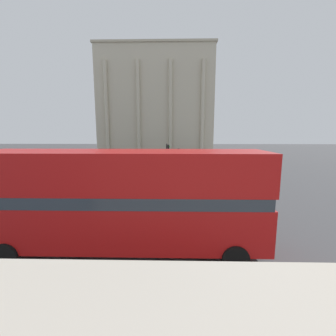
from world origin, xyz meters
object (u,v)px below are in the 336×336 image
(traffic_light_far, at_px, (167,157))
(car_silver, at_px, (225,164))
(traffic_light_mid, at_px, (252,167))
(traffic_light_near, at_px, (180,174))
(pedestrian_grey, at_px, (185,175))
(pedestrian_olive, at_px, (150,158))
(plaza_building_left, at_px, (156,102))
(double_decker_bus, at_px, (125,198))

(traffic_light_far, relative_size, car_silver, 0.93)
(traffic_light_mid, distance_m, traffic_light_far, 8.89)
(traffic_light_near, relative_size, car_silver, 0.99)
(pedestrian_grey, height_order, pedestrian_olive, pedestrian_grey)
(plaza_building_left, distance_m, traffic_light_near, 49.78)
(plaza_building_left, distance_m, pedestrian_olive, 27.90)
(traffic_light_far, xyz_separation_m, car_silver, (7.76, 7.44, -1.84))
(plaza_building_left, distance_m, pedestrian_grey, 41.64)
(double_decker_bus, bearing_deg, pedestrian_grey, 80.52)
(plaza_building_left, xyz_separation_m, pedestrian_olive, (0.68, -25.16, -12.05))
(double_decker_bus, xyz_separation_m, pedestrian_grey, (3.20, 12.75, -1.41))
(traffic_light_far, height_order, pedestrian_olive, traffic_light_far)
(traffic_light_far, distance_m, pedestrian_grey, 3.14)
(traffic_light_far, xyz_separation_m, pedestrian_grey, (1.82, -2.03, -1.56))
(pedestrian_grey, bearing_deg, car_silver, 81.19)
(pedestrian_grey, relative_size, pedestrian_olive, 1.05)
(car_silver, bearing_deg, pedestrian_grey, -39.01)
(double_decker_bus, distance_m, plaza_building_left, 53.34)
(double_decker_bus, distance_m, traffic_light_far, 14.85)
(traffic_light_near, relative_size, pedestrian_olive, 2.55)
(traffic_light_mid, xyz_separation_m, pedestrian_olive, (-10.17, 17.74, -1.33))
(plaza_building_left, xyz_separation_m, traffic_light_far, (3.84, -37.44, -10.44))
(traffic_light_mid, distance_m, pedestrian_olive, 20.49)
(plaza_building_left, bearing_deg, traffic_light_mid, -75.80)
(plaza_building_left, bearing_deg, double_decker_bus, -87.30)
(traffic_light_mid, height_order, traffic_light_far, traffic_light_far)
(plaza_building_left, relative_size, pedestrian_olive, 17.77)
(double_decker_bus, bearing_deg, traffic_light_near, 62.48)
(traffic_light_mid, bearing_deg, traffic_light_far, 142.06)
(double_decker_bus, height_order, pedestrian_grey, double_decker_bus)
(traffic_light_near, bearing_deg, traffic_light_far, 95.06)
(plaza_building_left, xyz_separation_m, traffic_light_near, (4.82, -48.47, -10.29))
(traffic_light_near, bearing_deg, pedestrian_olive, 100.06)
(plaza_building_left, relative_size, traffic_light_mid, 8.42)
(traffic_light_far, xyz_separation_m, pedestrian_olive, (-3.16, 12.28, -1.61))
(car_silver, distance_m, pedestrian_grey, 11.19)
(car_silver, height_order, pedestrian_olive, pedestrian_olive)
(car_silver, height_order, pedestrian_grey, pedestrian_grey)
(plaza_building_left, relative_size, pedestrian_grey, 16.91)
(traffic_light_mid, xyz_separation_m, traffic_light_far, (-7.01, 5.47, 0.28))
(traffic_light_near, height_order, car_silver, traffic_light_near)
(double_decker_bus, height_order, plaza_building_left, plaza_building_left)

